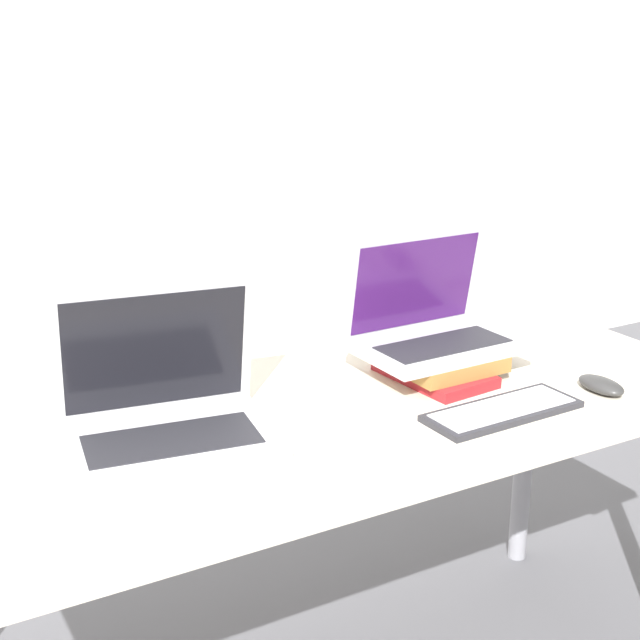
{
  "coord_description": "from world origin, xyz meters",
  "views": [
    {
      "loc": [
        -0.74,
        -1.02,
        1.39
      ],
      "look_at": [
        0.02,
        0.34,
        0.89
      ],
      "focal_mm": 50.0,
      "sensor_mm": 36.0,
      "label": 1
    }
  ],
  "objects_px": {
    "mouse": "(601,385)",
    "book_stack": "(438,365)",
    "laptop_left": "(165,409)",
    "laptop_on_books": "(431,325)",
    "wireless_keyboard": "(502,411)"
  },
  "relations": [
    {
      "from": "mouse",
      "to": "book_stack",
      "type": "bearing_deg",
      "value": 136.76
    },
    {
      "from": "book_stack",
      "to": "laptop_on_books",
      "type": "relative_size",
      "value": 0.72
    },
    {
      "from": "laptop_on_books",
      "to": "wireless_keyboard",
      "type": "relative_size",
      "value": 1.09
    },
    {
      "from": "laptop_on_books",
      "to": "book_stack",
      "type": "bearing_deg",
      "value": -101.74
    },
    {
      "from": "wireless_keyboard",
      "to": "book_stack",
      "type": "bearing_deg",
      "value": 87.78
    },
    {
      "from": "laptop_left",
      "to": "wireless_keyboard",
      "type": "distance_m",
      "value": 0.62
    },
    {
      "from": "laptop_on_books",
      "to": "mouse",
      "type": "relative_size",
      "value": 3.18
    },
    {
      "from": "book_stack",
      "to": "laptop_on_books",
      "type": "height_order",
      "value": "laptop_on_books"
    },
    {
      "from": "laptop_left",
      "to": "laptop_on_books",
      "type": "xyz_separation_m",
      "value": [
        0.6,
        0.04,
        0.05
      ]
    },
    {
      "from": "laptop_on_books",
      "to": "wireless_keyboard",
      "type": "xyz_separation_m",
      "value": [
        -0.02,
        -0.25,
        -0.1
      ]
    },
    {
      "from": "wireless_keyboard",
      "to": "mouse",
      "type": "relative_size",
      "value": 2.92
    },
    {
      "from": "laptop_left",
      "to": "mouse",
      "type": "relative_size",
      "value": 3.65
    },
    {
      "from": "laptop_on_books",
      "to": "wireless_keyboard",
      "type": "height_order",
      "value": "laptop_on_books"
    },
    {
      "from": "laptop_left",
      "to": "mouse",
      "type": "xyz_separation_m",
      "value": [
        0.83,
        -0.22,
        -0.04
      ]
    },
    {
      "from": "laptop_on_books",
      "to": "wireless_keyboard",
      "type": "distance_m",
      "value": 0.27
    }
  ]
}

